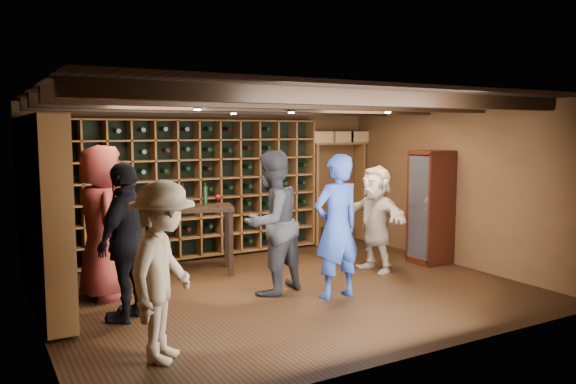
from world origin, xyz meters
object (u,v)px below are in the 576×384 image
guest_red_floral (103,222)px  guest_beige (376,218)px  guest_khaki (163,272)px  guest_woman_black (127,241)px  man_blue_shirt (337,227)px  man_grey_suit (271,222)px  display_cabinet (431,209)px  tasting_table (187,215)px

guest_red_floral → guest_beige: (3.81, -0.60, -0.17)m
guest_khaki → guest_woman_black: bearing=38.5°
guest_woman_black → guest_beige: bearing=140.7°
man_blue_shirt → guest_khaki: man_blue_shirt is taller
guest_khaki → guest_beige: (3.74, 1.66, -0.04)m
man_grey_suit → guest_beige: 1.91m
guest_red_floral → guest_khaki: bearing=-174.8°
guest_beige → man_grey_suit: bearing=-85.0°
display_cabinet → man_blue_shirt: bearing=-161.1°
guest_red_floral → guest_beige: size_ratio=1.21×
guest_khaki → tasting_table: (1.24, 2.89, 0.04)m
man_blue_shirt → man_grey_suit: 0.84m
guest_red_floral → guest_beige: guest_red_floral is taller
guest_woman_black → tasting_table: (1.25, 1.60, -0.01)m
man_blue_shirt → man_grey_suit: size_ratio=0.98×
guest_red_floral → display_cabinet: bearing=-94.0°
display_cabinet → man_blue_shirt: 2.47m
guest_red_floral → guest_woman_black: 0.98m
man_grey_suit → guest_red_floral: 2.10m
man_blue_shirt → display_cabinet: bearing=-162.9°
display_cabinet → guest_woman_black: size_ratio=1.00×
guest_woman_black → guest_khaki: size_ratio=1.06×
display_cabinet → guest_khaki: size_ratio=1.06×
guest_woman_black → tasting_table: guest_woman_black is taller
man_blue_shirt → tasting_table: size_ratio=1.24×
guest_red_floral → guest_khaki: (0.07, -2.27, -0.13)m
guest_beige → tasting_table: 2.78m
display_cabinet → man_grey_suit: (-2.95, -0.22, 0.06)m
man_blue_shirt → guest_woman_black: (-2.47, 0.46, -0.02)m
man_blue_shirt → tasting_table: bearing=-61.1°
display_cabinet → guest_red_floral: size_ratio=0.91×
guest_beige → man_blue_shirt: bearing=-59.5°
guest_khaki → man_blue_shirt: bearing=-33.1°
man_blue_shirt → guest_red_floral: 2.91m
guest_khaki → guest_beige: bearing=-27.7°
display_cabinet → guest_beige: (-1.06, 0.04, -0.07)m
guest_red_floral → tasting_table: 1.45m
display_cabinet → guest_beige: bearing=177.9°
display_cabinet → guest_red_floral: guest_red_floral is taller
man_blue_shirt → guest_red_floral: guest_red_floral is taller
guest_woman_black → guest_beige: (3.74, 0.37, -0.09)m
display_cabinet → guest_khaki: 5.07m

